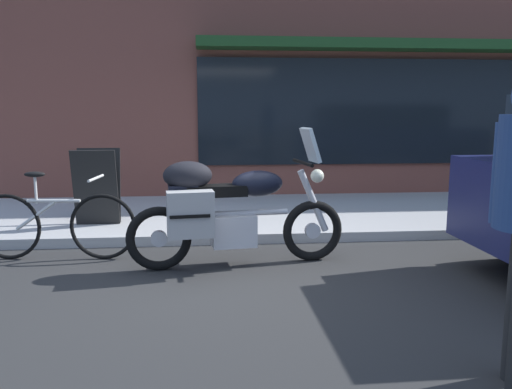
% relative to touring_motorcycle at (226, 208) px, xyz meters
% --- Properties ---
extents(ground_plane, '(80.00, 80.00, 0.00)m').
position_rel_touring_motorcycle_xyz_m(ground_plane, '(0.12, -0.28, -0.60)').
color(ground_plane, '#2C2C2C').
extents(touring_motorcycle, '(2.23, 0.84, 1.40)m').
position_rel_touring_motorcycle_xyz_m(touring_motorcycle, '(0.00, 0.00, 0.00)').
color(touring_motorcycle, black).
rests_on(touring_motorcycle, ground_plane).
extents(parked_bicycle, '(1.71, 0.48, 0.94)m').
position_rel_touring_motorcycle_xyz_m(parked_bicycle, '(-1.80, 0.44, -0.22)').
color(parked_bicycle, black).
rests_on(parked_bicycle, ground_plane).
extents(sandwich_board_sign, '(0.55, 0.42, 0.97)m').
position_rel_touring_motorcycle_xyz_m(sandwich_board_sign, '(-1.60, 1.63, 0.00)').
color(sandwich_board_sign, black).
rests_on(sandwich_board_sign, sidewalk_curb).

